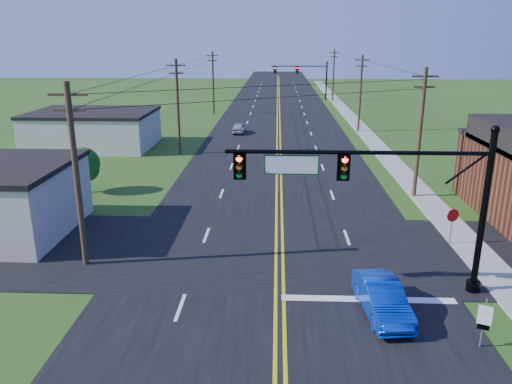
{
  "coord_description": "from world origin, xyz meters",
  "views": [
    {
      "loc": [
        -0.04,
        -12.39,
        10.85
      ],
      "look_at": [
        -0.98,
        10.0,
        3.91
      ],
      "focal_mm": 35.0,
      "sensor_mm": 36.0,
      "label": 1
    }
  ],
  "objects_px": {
    "signal_mast_main": "(380,189)",
    "blue_car": "(382,299)",
    "route_sign": "(484,320)",
    "stop_sign": "(452,219)",
    "signal_mast_far": "(302,74)"
  },
  "relations": [
    {
      "from": "signal_mast_main",
      "to": "blue_car",
      "type": "bearing_deg",
      "value": -90.48
    },
    {
      "from": "route_sign",
      "to": "stop_sign",
      "type": "xyz_separation_m",
      "value": [
        1.99,
        9.56,
        0.35
      ]
    },
    {
      "from": "blue_car",
      "to": "route_sign",
      "type": "bearing_deg",
      "value": -40.69
    },
    {
      "from": "route_sign",
      "to": "stop_sign",
      "type": "distance_m",
      "value": 9.77
    },
    {
      "from": "signal_mast_far",
      "to": "stop_sign",
      "type": "xyz_separation_m",
      "value": [
        5.05,
        -66.74,
        -3.04
      ]
    },
    {
      "from": "signal_mast_main",
      "to": "route_sign",
      "type": "relative_size",
      "value": 5.69
    },
    {
      "from": "stop_sign",
      "to": "signal_mast_far",
      "type": "bearing_deg",
      "value": 78.53
    },
    {
      "from": "route_sign",
      "to": "blue_car",
      "type": "bearing_deg",
      "value": 169.01
    },
    {
      "from": "signal_mast_far",
      "to": "blue_car",
      "type": "relative_size",
      "value": 2.58
    },
    {
      "from": "signal_mast_main",
      "to": "route_sign",
      "type": "xyz_separation_m",
      "value": [
        3.16,
        -4.3,
        -3.59
      ]
    },
    {
      "from": "blue_car",
      "to": "stop_sign",
      "type": "distance_m",
      "value": 9.06
    },
    {
      "from": "blue_car",
      "to": "stop_sign",
      "type": "bearing_deg",
      "value": 48.65
    },
    {
      "from": "signal_mast_far",
      "to": "route_sign",
      "type": "xyz_separation_m",
      "value": [
        3.06,
        -76.3,
        -3.39
      ]
    },
    {
      "from": "signal_mast_far",
      "to": "blue_car",
      "type": "height_order",
      "value": "signal_mast_far"
    },
    {
      "from": "signal_mast_main",
      "to": "route_sign",
      "type": "bearing_deg",
      "value": -53.7
    }
  ]
}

